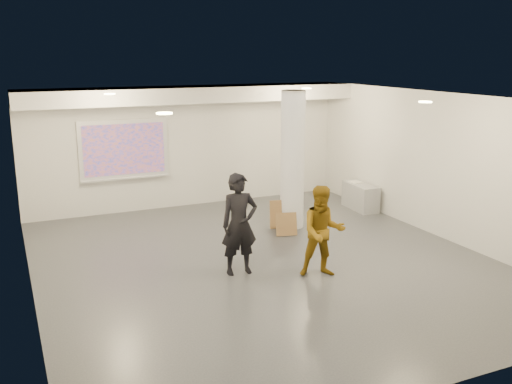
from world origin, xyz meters
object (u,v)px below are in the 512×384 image
projection_screen (124,150)px  credenza (360,197)px  woman (239,224)px  man (323,231)px  column (292,160)px

projection_screen → credenza: size_ratio=1.93×
projection_screen → woman: projection_screen is taller
credenza → man: bearing=-129.1°
projection_screen → man: size_ratio=1.32×
woman → man: 1.44m
column → credenza: bearing=14.7°
credenza → woman: (-4.34, -2.66, 0.57)m
woman → man: size_ratio=1.12×
projection_screen → woman: 4.87m
man → woman: bearing=170.3°
woman → man: woman is taller
column → woman: bearing=-135.6°
man → credenza: bearing=66.7°
credenza → man: 4.58m
credenza → projection_screen: bearing=162.3°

